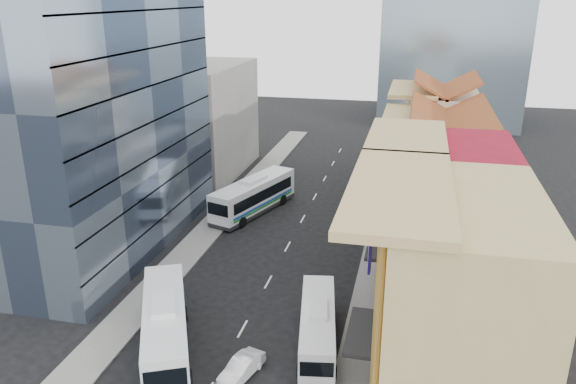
% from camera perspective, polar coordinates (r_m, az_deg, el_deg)
% --- Properties ---
extents(sidewalk_right, '(3.00, 90.00, 0.15)m').
position_cam_1_polar(sidewalk_right, '(51.43, 9.27, -6.31)').
color(sidewalk_right, slate).
rests_on(sidewalk_right, ground).
extents(sidewalk_left, '(3.00, 90.00, 0.15)m').
position_cam_1_polar(sidewalk_left, '(54.87, -8.75, -4.58)').
color(sidewalk_left, slate).
rests_on(sidewalk_left, ground).
extents(shophouse_tan, '(8.00, 14.00, 12.00)m').
position_cam_1_polar(shophouse_tan, '(33.70, 17.12, -10.25)').
color(shophouse_tan, tan).
rests_on(shophouse_tan, ground).
extents(shophouse_red, '(8.00, 10.00, 12.00)m').
position_cam_1_polar(shophouse_red, '(44.54, 16.27, -2.71)').
color(shophouse_red, maroon).
rests_on(shophouse_red, ground).
extents(shophouse_cream_near, '(8.00, 9.00, 10.00)m').
position_cam_1_polar(shophouse_cream_near, '(53.79, 15.76, 0.04)').
color(shophouse_cream_near, silver).
rests_on(shophouse_cream_near, ground).
extents(shophouse_cream_mid, '(8.00, 9.00, 10.00)m').
position_cam_1_polar(shophouse_cream_mid, '(62.37, 15.49, 2.72)').
color(shophouse_cream_mid, silver).
rests_on(shophouse_cream_mid, ground).
extents(shophouse_cream_far, '(8.00, 12.00, 11.00)m').
position_cam_1_polar(shophouse_cream_far, '(72.39, 15.29, 5.42)').
color(shophouse_cream_far, silver).
rests_on(shophouse_cream_far, ground).
extents(office_tower, '(12.00, 26.00, 30.00)m').
position_cam_1_polar(office_tower, '(52.00, -19.75, 10.37)').
color(office_tower, '#3E4B62').
rests_on(office_tower, ground).
extents(office_block_far, '(10.00, 18.00, 14.00)m').
position_cam_1_polar(office_block_far, '(73.16, -8.81, 7.23)').
color(office_block_far, gray).
rests_on(office_block_far, ground).
extents(bus_left_near, '(7.46, 11.81, 3.77)m').
position_cam_1_polar(bus_left_near, '(38.22, -12.37, -13.18)').
color(bus_left_near, silver).
rests_on(bus_left_near, ground).
extents(bus_left_far, '(6.65, 12.57, 3.94)m').
position_cam_1_polar(bus_left_far, '(59.95, -3.51, -0.31)').
color(bus_left_far, silver).
rests_on(bus_left_far, ground).
extents(bus_right, '(3.84, 9.92, 3.11)m').
position_cam_1_polar(bus_right, '(37.98, 3.02, -13.52)').
color(bus_right, white).
rests_on(bus_right, ground).
extents(sedan_right, '(2.29, 3.91, 1.22)m').
position_cam_1_polar(sedan_right, '(36.09, -4.76, -17.38)').
color(sedan_right, white).
rests_on(sedan_right, ground).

